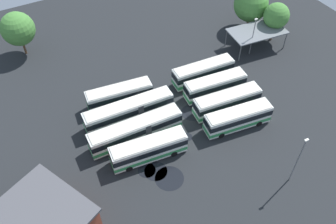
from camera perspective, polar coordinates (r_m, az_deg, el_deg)
ground_plane at (r=57.68m, az=1.59°, el=-0.41°), size 92.16×92.16×0.00m
bus_row0_slot0 at (r=62.73m, az=5.61°, el=6.37°), size 11.12×3.32×3.50m
bus_row0_slot1 at (r=60.30m, az=7.49°, el=4.17°), size 10.76×3.68×3.50m
bus_row0_slot2 at (r=57.86m, az=9.37°, el=1.64°), size 11.30×3.73×3.50m
bus_row0_slot3 at (r=55.67m, az=11.04°, el=-0.96°), size 10.81×3.94×3.50m
bus_row1_slot0 at (r=58.64m, az=-7.75°, el=2.64°), size 10.92×3.92×3.50m
bus_row1_slot1 at (r=56.02m, az=-6.18°, el=0.21°), size 14.38×3.28×3.50m
bus_row1_slot2 at (r=53.25m, az=-5.11°, el=-2.90°), size 14.35×3.06×3.50m
bus_row1_slot3 at (r=50.92m, az=-3.12°, el=-5.92°), size 11.24×3.80×3.50m
depot_building at (r=46.26m, az=-18.73°, el=-16.35°), size 12.19×13.12×5.45m
maintenance_shelter at (r=71.13m, az=14.00°, el=12.34°), size 11.08×6.84×3.75m
lamp_post_mid_lot at (r=49.08m, az=19.99°, el=-7.06°), size 0.56×0.28×8.78m
lamp_post_far_corner at (r=68.73m, az=13.37°, el=11.82°), size 0.56×0.28×7.66m
tree_east_edge at (r=73.12m, az=16.87°, el=14.44°), size 4.90×4.90×7.87m
tree_south_edge at (r=71.77m, az=-22.80°, el=12.09°), size 6.15×6.15×8.54m
tree_northwest at (r=75.81m, az=13.07°, el=16.34°), size 6.83×6.83×8.69m
puddle_front_lane at (r=54.67m, az=3.07°, el=-4.00°), size 1.64×1.64×0.01m
puddle_near_shelter at (r=58.08m, az=3.85°, el=-0.09°), size 3.65×3.65×0.01m
puddle_between_rows at (r=50.26m, az=0.22°, el=-10.51°), size 4.06×4.06×0.01m
puddle_centre_drain at (r=51.08m, az=-3.41°, el=-9.23°), size 2.55×2.55×0.01m
puddle_back_corner at (r=50.93m, az=-1.96°, el=-9.40°), size 3.28×3.28×0.01m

